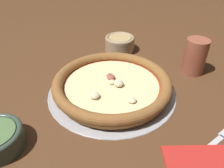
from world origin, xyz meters
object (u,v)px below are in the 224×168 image
pizza (112,84)px  bowl_near (120,43)px  pizza_tray (112,90)px  drinking_cup (195,56)px  fork (216,141)px

pizza → bowl_near: size_ratio=3.00×
pizza_tray → drinking_cup: size_ratio=3.24×
pizza_tray → drinking_cup: 0.29m
bowl_near → drinking_cup: drinking_cup is taller
pizza_tray → bowl_near: (-0.11, 0.25, 0.03)m
bowl_near → fork: bearing=-35.3°
drinking_cup → fork: bearing=-65.6°
pizza → drinking_cup: 0.29m
fork → pizza_tray: bearing=104.2°
bowl_near → drinking_cup: size_ratio=0.99×
pizza_tray → fork: bearing=-8.1°
bowl_near → drinking_cup: (0.28, -0.02, 0.03)m
pizza → pizza_tray: bearing=125.6°
pizza → drinking_cup: (0.17, 0.23, 0.03)m
pizza_tray → drinking_cup: drinking_cup is taller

